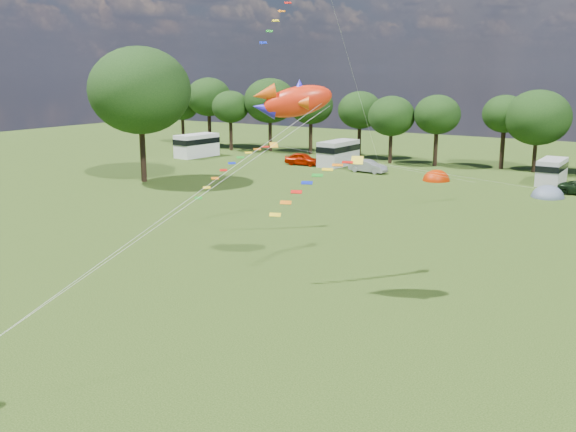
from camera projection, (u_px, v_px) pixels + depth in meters
The scene contains 13 objects.
ground_plane at pixel (182, 350), 25.91m from camera, with size 180.00×180.00×0.00m, color black.
tree_line at pixel (573, 115), 66.87m from camera, with size 102.98×10.98×10.27m.
big_tree at pixel (140, 91), 62.64m from camera, with size 10.00×10.00×13.28m.
car_a at pixel (303, 159), 75.49m from camera, with size 1.73×4.39×1.46m, color #A81600.
car_b at pixel (368, 166), 70.06m from camera, with size 1.47×3.93×1.39m, color gray.
campervan_a at pixel (197, 145), 82.53m from camera, with size 3.07×6.16×2.92m.
campervan_b at pixel (338, 152), 75.23m from camera, with size 2.81×6.01×2.89m.
campervan_c at pixel (552, 171), 62.95m from camera, with size 2.16×5.06×2.48m.
tent_orange at pixel (436, 180), 65.20m from camera, with size 2.75×3.02×2.16m.
tent_greyblue at pixel (547, 197), 56.69m from camera, with size 2.86×3.14×2.13m.
fish_kite at pixel (291, 101), 30.82m from camera, with size 4.03×3.09×2.19m.
streamer_kite_b at pixel (242, 161), 44.99m from camera, with size 4.26×4.66×3.79m.
streamer_kite_c at pixel (325, 176), 34.18m from camera, with size 3.24×4.90×2.83m.
Camera 1 is at (16.58, -17.94, 11.07)m, focal length 40.00 mm.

